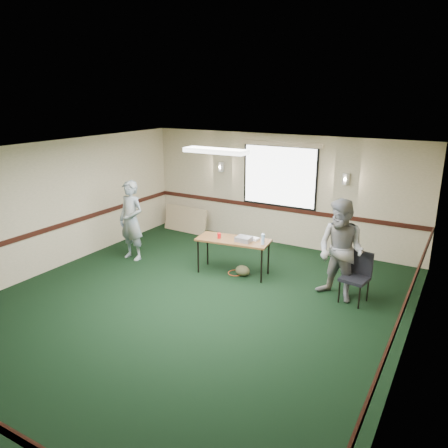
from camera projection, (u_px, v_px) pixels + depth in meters
The scene contains 13 objects.
ground at pixel (187, 308), 7.69m from camera, with size 8.00×8.00×0.00m, color black.
room_shell at pixel (244, 196), 8.99m from camera, with size 8.00×8.02×8.00m.
folding_table at pixel (233, 242), 8.95m from camera, with size 1.57×0.80×0.75m.
projector at pixel (244, 239), 8.79m from camera, with size 0.30×0.25×0.10m, color gray.
game_console at pixel (254, 239), 8.89m from camera, with size 0.18×0.14×0.04m, color white.
red_cup at pixel (219, 236), 8.98m from camera, with size 0.07×0.07×0.11m, color red.
water_bottle at pixel (263, 239), 8.59m from camera, with size 0.07×0.07×0.22m, color #96C4F6.
duffel_bag at pixel (243, 271), 8.99m from camera, with size 0.31×0.23×0.22m, color #444327.
cable_coil at pixel (236, 273), 9.14m from camera, with size 0.33×0.33×0.02m, color #CF4219.
folded_table at pixel (185, 219), 11.78m from camera, with size 1.33×0.06×0.68m, color tan.
conference_chair at pixel (357, 273), 7.82m from camera, with size 0.52×0.53×0.91m.
person_left at pixel (131, 221), 9.71m from camera, with size 0.65×0.43×1.80m, color #3B5E83.
person_right at pixel (341, 251), 7.77m from camera, with size 0.91×0.71×1.86m, color #6B7EA6.
Camera 1 is at (4.02, -5.68, 3.64)m, focal length 35.00 mm.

